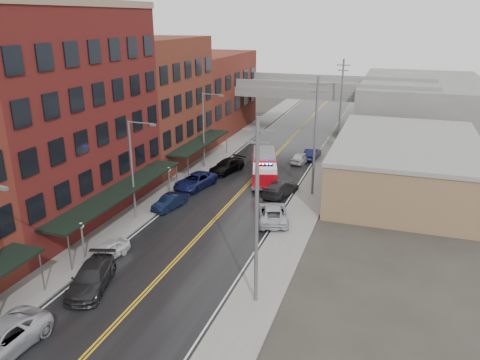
% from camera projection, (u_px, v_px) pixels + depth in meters
% --- Properties ---
extents(road, '(11.00, 160.00, 0.02)m').
position_uv_depth(road, '(229.00, 204.00, 45.51)').
color(road, black).
rests_on(road, ground).
extents(sidewalk_left, '(3.00, 160.00, 0.15)m').
position_uv_depth(sidewalk_left, '(162.00, 195.00, 47.69)').
color(sidewalk_left, slate).
rests_on(sidewalk_left, ground).
extents(sidewalk_right, '(3.00, 160.00, 0.15)m').
position_uv_depth(sidewalk_right, '(303.00, 213.00, 43.29)').
color(sidewalk_right, slate).
rests_on(sidewalk_right, ground).
extents(curb_left, '(0.30, 160.00, 0.15)m').
position_uv_depth(curb_left, '(177.00, 197.00, 47.19)').
color(curb_left, gray).
rests_on(curb_left, ground).
extents(curb_right, '(0.30, 160.00, 0.15)m').
position_uv_depth(curb_right, '(286.00, 211.00, 43.79)').
color(curb_right, gray).
rests_on(curb_right, ground).
extents(brick_building_b, '(9.00, 20.00, 18.00)m').
position_uv_depth(brick_building_b, '(56.00, 118.00, 40.29)').
color(brick_building_b, '#5B1918').
rests_on(brick_building_b, ground).
extents(brick_building_c, '(9.00, 15.00, 15.00)m').
position_uv_depth(brick_building_c, '(155.00, 102.00, 56.44)').
color(brick_building_c, brown).
rests_on(brick_building_c, ground).
extents(brick_building_far, '(9.00, 20.00, 12.00)m').
position_uv_depth(brick_building_far, '(210.00, 94.00, 72.60)').
color(brick_building_far, maroon).
rests_on(brick_building_far, ground).
extents(tan_building, '(14.00, 22.00, 5.00)m').
position_uv_depth(tan_building, '(405.00, 166.00, 48.82)').
color(tan_building, '#866548').
rests_on(tan_building, ground).
extents(right_far_block, '(18.00, 30.00, 8.00)m').
position_uv_depth(right_far_block, '(420.00, 105.00, 74.57)').
color(right_far_block, slate).
rests_on(right_far_block, ground).
extents(awning_1, '(2.60, 18.00, 3.09)m').
position_uv_depth(awning_1, '(121.00, 191.00, 40.52)').
color(awning_1, black).
rests_on(awning_1, ground).
extents(awning_2, '(2.60, 13.00, 3.09)m').
position_uv_depth(awning_2, '(200.00, 142.00, 56.18)').
color(awning_2, black).
rests_on(awning_2, ground).
extents(globe_lamp_1, '(0.44, 0.44, 3.12)m').
position_uv_depth(globe_lamp_1, '(82.00, 233.00, 34.15)').
color(globe_lamp_1, '#59595B').
rests_on(globe_lamp_1, ground).
extents(globe_lamp_2, '(0.44, 0.44, 3.12)m').
position_uv_depth(globe_lamp_2, '(169.00, 175.00, 46.68)').
color(globe_lamp_2, '#59595B').
rests_on(globe_lamp_2, ground).
extents(street_lamp_1, '(2.64, 0.22, 9.00)m').
position_uv_depth(street_lamp_1, '(134.00, 164.00, 40.41)').
color(street_lamp_1, '#59595B').
rests_on(street_lamp_1, ground).
extents(street_lamp_2, '(2.64, 0.22, 9.00)m').
position_uv_depth(street_lamp_2, '(205.00, 126.00, 54.73)').
color(street_lamp_2, '#59595B').
rests_on(street_lamp_2, ground).
extents(utility_pole_0, '(1.80, 0.24, 12.00)m').
position_uv_depth(utility_pole_0, '(257.00, 211.00, 27.85)').
color(utility_pole_0, '#59595B').
rests_on(utility_pole_0, ground).
extents(utility_pole_1, '(1.80, 0.24, 12.00)m').
position_uv_depth(utility_pole_1, '(315.00, 135.00, 45.74)').
color(utility_pole_1, '#59595B').
rests_on(utility_pole_1, ground).
extents(utility_pole_2, '(1.80, 0.24, 12.00)m').
position_uv_depth(utility_pole_2, '(341.00, 102.00, 63.64)').
color(utility_pole_2, '#59595B').
rests_on(utility_pole_2, ground).
extents(overpass, '(40.00, 10.00, 7.50)m').
position_uv_depth(overpass, '(299.00, 94.00, 72.18)').
color(overpass, slate).
rests_on(overpass, ground).
extents(fire_truck, '(5.05, 8.64, 3.01)m').
position_uv_depth(fire_truck, '(264.00, 167.00, 51.53)').
color(fire_truck, '#A10710').
rests_on(fire_truck, ground).
extents(parked_car_left_3, '(3.69, 5.89, 1.59)m').
position_uv_depth(parked_car_left_3, '(91.00, 278.00, 31.18)').
color(parked_car_left_3, black).
rests_on(parked_car_left_3, ground).
extents(parked_car_left_4, '(2.32, 4.11, 1.32)m').
position_uv_depth(parked_car_left_4, '(107.00, 251.00, 34.99)').
color(parked_car_left_4, silver).
rests_on(parked_car_left_4, ground).
extents(parked_car_left_5, '(2.19, 4.24, 1.33)m').
position_uv_depth(parked_car_left_5, '(170.00, 202.00, 44.30)').
color(parked_car_left_5, black).
rests_on(parked_car_left_5, ground).
extents(parked_car_left_6, '(3.64, 5.94, 1.54)m').
position_uv_depth(parked_car_left_6, '(195.00, 181.00, 49.63)').
color(parked_car_left_6, '#131847').
rests_on(parked_car_left_6, ground).
extents(parked_car_left_7, '(3.53, 5.67, 1.53)m').
position_uv_depth(parked_car_left_7, '(227.00, 166.00, 54.59)').
color(parked_car_left_7, black).
rests_on(parked_car_left_7, ground).
extents(parked_car_right_0, '(4.15, 6.10, 1.55)m').
position_uv_depth(parked_car_right_0, '(272.00, 213.00, 41.47)').
color(parked_car_right_0, '#ADAFB5').
rests_on(parked_car_right_0, ground).
extents(parked_car_right_1, '(3.32, 5.52, 1.50)m').
position_uv_depth(parked_car_right_1, '(281.00, 188.00, 47.61)').
color(parked_car_right_1, '#28282A').
rests_on(parked_car_right_1, ground).
extents(parked_car_right_2, '(2.39, 4.26, 1.37)m').
position_uv_depth(parked_car_right_2, '(301.00, 158.00, 58.21)').
color(parked_car_right_2, silver).
rests_on(parked_car_right_2, ground).
extents(parked_car_right_3, '(1.73, 4.38, 1.42)m').
position_uv_depth(parked_car_right_3, '(312.00, 154.00, 59.75)').
color(parked_car_right_3, black).
rests_on(parked_car_right_3, ground).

